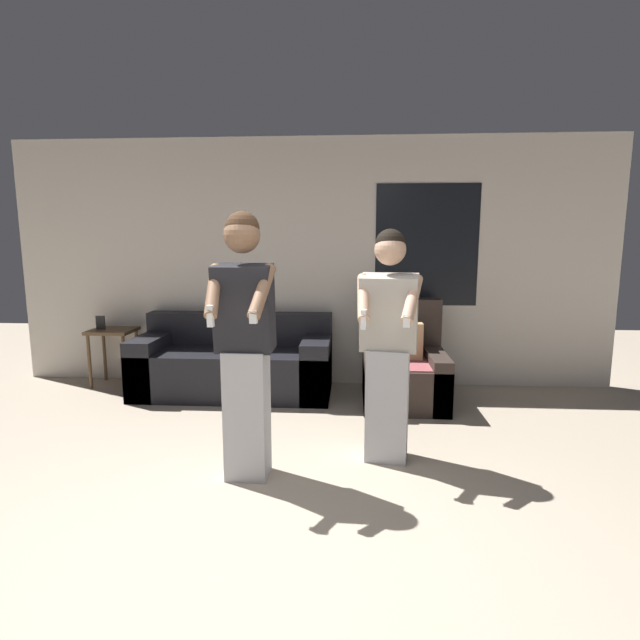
% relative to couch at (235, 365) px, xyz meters
% --- Properties ---
extents(ground_plane, '(14.00, 14.00, 0.00)m').
position_rel_couch_xyz_m(ground_plane, '(0.76, -2.88, -0.30)').
color(ground_plane, tan).
extents(wall_back, '(6.62, 0.07, 2.70)m').
position_rel_couch_xyz_m(wall_back, '(0.78, 0.47, 1.05)').
color(wall_back, silver).
rests_on(wall_back, ground_plane).
extents(couch, '(2.03, 0.86, 0.82)m').
position_rel_couch_xyz_m(couch, '(0.00, 0.00, 0.00)').
color(couch, black).
rests_on(couch, ground_plane).
extents(armchair, '(0.80, 0.92, 1.00)m').
position_rel_couch_xyz_m(armchair, '(1.75, -0.17, 0.02)').
color(armchair, '#332823').
rests_on(armchair, ground_plane).
extents(side_table, '(0.47, 0.41, 0.78)m').
position_rel_couch_xyz_m(side_table, '(-1.42, 0.20, 0.22)').
color(side_table, brown).
rests_on(side_table, ground_plane).
extents(person_left, '(0.44, 0.48, 1.79)m').
position_rel_couch_xyz_m(person_left, '(0.53, -1.88, 0.64)').
color(person_left, '#B2B2B7').
rests_on(person_left, ground_plane).
extents(person_right, '(0.46, 0.53, 1.69)m').
position_rel_couch_xyz_m(person_right, '(1.50, -1.54, 0.56)').
color(person_right, '#B2B2B7').
rests_on(person_right, ground_plane).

